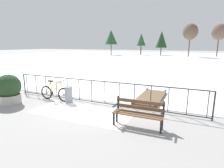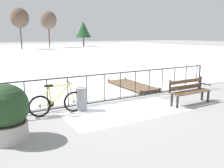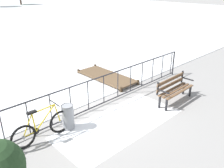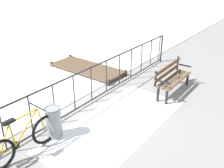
# 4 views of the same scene
# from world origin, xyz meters

# --- Properties ---
(ground_plane) EXTENTS (160.00, 160.00, 0.00)m
(ground_plane) POSITION_xyz_m (0.00, 0.00, 0.00)
(ground_plane) COLOR gray
(frozen_pond) EXTENTS (80.00, 56.00, 0.03)m
(frozen_pond) POSITION_xyz_m (0.00, 28.40, 0.01)
(frozen_pond) COLOR white
(frozen_pond) RESTS_ON ground
(snow_patch) EXTENTS (3.95, 1.75, 0.01)m
(snow_patch) POSITION_xyz_m (-0.12, -1.20, 0.00)
(snow_patch) COLOR white
(snow_patch) RESTS_ON ground
(railing_fence) EXTENTS (9.06, 0.06, 1.07)m
(railing_fence) POSITION_xyz_m (0.00, 0.00, 0.56)
(railing_fence) COLOR #232328
(railing_fence) RESTS_ON ground
(bicycle_near_railing) EXTENTS (1.71, 0.52, 0.97)m
(bicycle_near_railing) POSITION_xyz_m (-2.13, -0.35, 0.37)
(bicycle_near_railing) COLOR black
(bicycle_near_railing) RESTS_ON ground
(park_bench) EXTENTS (1.60, 0.50, 0.89)m
(park_bench) POSITION_xyz_m (2.25, -1.47, 0.51)
(park_bench) COLOR brown
(park_bench) RESTS_ON ground
(planter_with_shrub) EXTENTS (1.04, 1.04, 1.32)m
(planter_with_shrub) POSITION_xyz_m (-3.65, -1.55, 0.66)
(planter_with_shrub) COLOR #ADA8A0
(planter_with_shrub) RESTS_ON ground
(trash_bin) EXTENTS (0.35, 0.35, 0.73)m
(trash_bin) POSITION_xyz_m (-1.34, -0.35, 0.37)
(trash_bin) COLOR gray
(trash_bin) RESTS_ON ground
(wooden_dock) EXTENTS (1.10, 2.81, 0.20)m
(wooden_dock) POSITION_xyz_m (1.98, 1.66, 0.12)
(wooden_dock) COLOR brown
(wooden_dock) RESTS_ON ground
(tree_west_mid) EXTENTS (3.06, 3.06, 6.91)m
(tree_west_mid) POSITION_xyz_m (2.45, 36.35, 5.20)
(tree_west_mid) COLOR brown
(tree_west_mid) RESTS_ON ground
(tree_centre) EXTENTS (3.18, 3.18, 5.06)m
(tree_centre) POSITION_xyz_m (15.01, 38.81, 3.46)
(tree_centre) COLOR brown
(tree_centre) RESTS_ON ground
(tree_extra) EXTENTS (3.12, 3.12, 6.93)m
(tree_extra) POSITION_xyz_m (8.05, 39.29, 5.19)
(tree_extra) COLOR brown
(tree_extra) RESTS_ON ground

